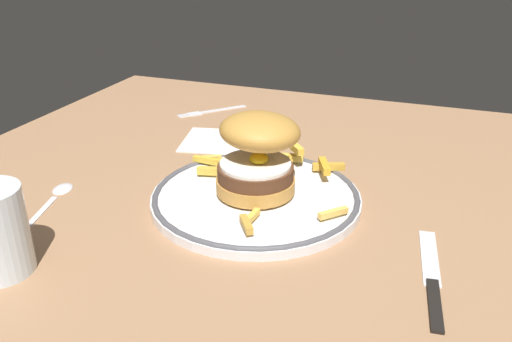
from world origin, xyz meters
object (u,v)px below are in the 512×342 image
burger (258,152)px  spoon (58,192)px  napkin (217,140)px  knife (433,282)px  fork (211,111)px  dinner_plate (256,197)px

burger → spoon: bearing=-162.2°
napkin → knife: bearing=-38.0°
fork → knife: bearing=-43.9°
dinner_plate → knife: dinner_plate is taller
burger → napkin: 22.82cm
spoon → knife: bearing=-3.9°
dinner_plate → knife: size_ratio=1.53×
burger → spoon: (-26.10, -8.39, -6.39)cm
dinner_plate → napkin: size_ratio=2.44×
fork → spoon: 39.92cm
burger → napkin: (-13.60, 17.11, -6.54)cm
burger → fork: size_ratio=1.30×
fork → knife: knife is taller
dinner_plate → fork: dinner_plate is taller
knife → burger: bearing=153.3°
spoon → napkin: size_ratio=1.17×
dinner_plate → fork: size_ratio=2.40×
spoon → napkin: spoon is taller
fork → napkin: (7.69, -14.12, 0.02)cm
fork → napkin: same height
knife → spoon: bearing=176.1°
spoon → napkin: bearing=63.9°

